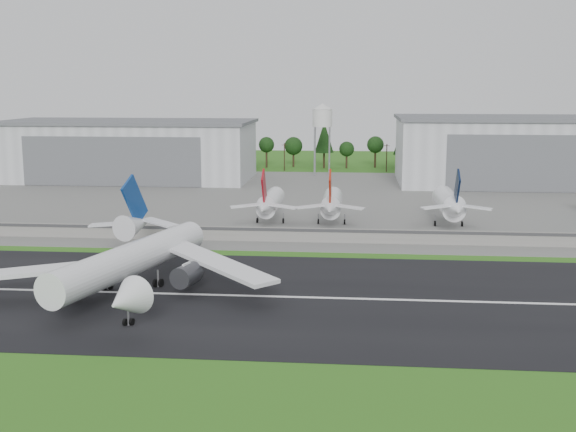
# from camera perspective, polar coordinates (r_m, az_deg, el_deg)

# --- Properties ---
(ground) EXTENTS (600.00, 600.00, 0.00)m
(ground) POSITION_cam_1_polar(r_m,az_deg,el_deg) (116.74, 0.99, -7.89)
(ground) COLOR #286217
(ground) RESTS_ON ground
(runway) EXTENTS (320.00, 60.00, 0.10)m
(runway) POSITION_cam_1_polar(r_m,az_deg,el_deg) (126.25, 1.33, -6.46)
(runway) COLOR black
(runway) RESTS_ON ground
(runway_centerline) EXTENTS (220.00, 1.00, 0.02)m
(runway_centerline) POSITION_cam_1_polar(r_m,az_deg,el_deg) (126.23, 1.33, -6.44)
(runway_centerline) COLOR white
(runway_centerline) RESTS_ON runway
(apron) EXTENTS (320.00, 150.00, 0.10)m
(apron) POSITION_cam_1_polar(r_m,az_deg,el_deg) (233.62, 3.19, 1.29)
(apron) COLOR slate
(apron) RESTS_ON ground
(blast_fence) EXTENTS (240.00, 0.61, 3.50)m
(blast_fence) POSITION_cam_1_polar(r_m,az_deg,el_deg) (169.39, 2.38, -1.53)
(blast_fence) COLOR gray
(blast_fence) RESTS_ON ground
(hangar_west) EXTENTS (97.00, 44.00, 23.20)m
(hangar_west) POSITION_cam_1_polar(r_m,az_deg,el_deg) (290.38, -12.49, 5.12)
(hangar_west) COLOR silver
(hangar_west) RESTS_ON ground
(hangar_east) EXTENTS (102.00, 47.00, 25.20)m
(hangar_east) POSITION_cam_1_polar(r_m,az_deg,el_deg) (284.54, 18.90, 4.91)
(hangar_east) COLOR silver
(hangar_east) RESTS_ON ground
(water_tower) EXTENTS (8.40, 8.40, 29.40)m
(water_tower) POSITION_cam_1_polar(r_m,az_deg,el_deg) (296.17, 2.73, 7.95)
(water_tower) COLOR #99999E
(water_tower) RESTS_ON ground
(utility_poles) EXTENTS (230.00, 3.00, 12.00)m
(utility_poles) POSITION_cam_1_polar(r_m,az_deg,el_deg) (312.87, 3.74, 3.55)
(utility_poles) COLOR black
(utility_poles) RESTS_ON ground
(treeline) EXTENTS (320.00, 16.00, 22.00)m
(treeline) POSITION_cam_1_polar(r_m,az_deg,el_deg) (327.77, 3.81, 3.85)
(treeline) COLOR black
(treeline) RESTS_ON ground
(main_airliner) EXTENTS (55.25, 58.40, 18.17)m
(main_airliner) POSITION_cam_1_polar(r_m,az_deg,el_deg) (130.17, -12.26, -3.97)
(main_airliner) COLOR white
(main_airliner) RESTS_ON runway
(parked_jet_red_a) EXTENTS (7.36, 31.29, 16.33)m
(parked_jet_red_a) POSITION_cam_1_polar(r_m,az_deg,el_deg) (190.90, -1.47, 1.05)
(parked_jet_red_a) COLOR white
(parked_jet_red_a) RESTS_ON ground
(parked_jet_red_b) EXTENTS (7.36, 31.29, 16.42)m
(parked_jet_red_b) POSITION_cam_1_polar(r_m,az_deg,el_deg) (189.70, 3.46, 1.00)
(parked_jet_red_b) COLOR silver
(parked_jet_red_b) RESTS_ON ground
(parked_jet_navy) EXTENTS (7.36, 31.29, 16.79)m
(parked_jet_navy) POSITION_cam_1_polar(r_m,az_deg,el_deg) (191.25, 12.68, 0.95)
(parked_jet_navy) COLOR white
(parked_jet_navy) RESTS_ON ground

